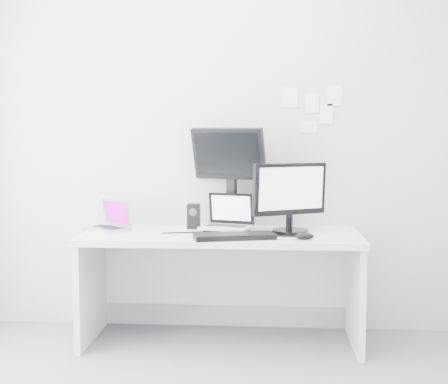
% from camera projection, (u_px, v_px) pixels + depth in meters
% --- Properties ---
extents(back_wall, '(3.60, 0.00, 3.60)m').
position_uv_depth(back_wall, '(225.00, 137.00, 4.34)').
color(back_wall, '#BABCBE').
rests_on(back_wall, ground).
extents(desk, '(1.80, 0.70, 0.73)m').
position_uv_depth(desk, '(221.00, 288.00, 4.09)').
color(desk, silver).
rests_on(desk, ground).
extents(macbook, '(0.35, 0.34, 0.21)m').
position_uv_depth(macbook, '(107.00, 214.00, 4.17)').
color(macbook, silver).
rests_on(macbook, desk).
extents(speaker, '(0.11, 0.11, 0.17)m').
position_uv_depth(speaker, '(194.00, 216.00, 4.25)').
color(speaker, black).
rests_on(speaker, desk).
extents(dell_laptop, '(0.37, 0.32, 0.26)m').
position_uv_depth(dell_laptop, '(226.00, 213.00, 4.06)').
color(dell_laptop, '#ADB0B5').
rests_on(dell_laptop, desk).
extents(rear_monitor, '(0.55, 0.36, 0.70)m').
position_uv_depth(rear_monitor, '(230.00, 177.00, 4.26)').
color(rear_monitor, black).
rests_on(rear_monitor, desk).
extents(samsung_monitor, '(0.57, 0.45, 0.47)m').
position_uv_depth(samsung_monitor, '(290.00, 197.00, 4.03)').
color(samsung_monitor, black).
rests_on(samsung_monitor, desk).
extents(keyboard, '(0.52, 0.29, 0.03)m').
position_uv_depth(keyboard, '(234.00, 236.00, 3.84)').
color(keyboard, black).
rests_on(keyboard, desk).
extents(mouse, '(0.13, 0.10, 0.04)m').
position_uv_depth(mouse, '(304.00, 236.00, 3.81)').
color(mouse, black).
rests_on(mouse, desk).
extents(wall_note_0, '(0.10, 0.00, 0.14)m').
position_uv_depth(wall_note_0, '(290.00, 97.00, 4.28)').
color(wall_note_0, white).
rests_on(wall_note_0, back_wall).
extents(wall_note_1, '(0.09, 0.00, 0.13)m').
position_uv_depth(wall_note_1, '(312.00, 103.00, 4.27)').
color(wall_note_1, white).
rests_on(wall_note_1, back_wall).
extents(wall_note_2, '(0.10, 0.00, 0.14)m').
position_uv_depth(wall_note_2, '(335.00, 96.00, 4.26)').
color(wall_note_2, white).
rests_on(wall_note_2, back_wall).
extents(wall_note_3, '(0.11, 0.00, 0.08)m').
position_uv_depth(wall_note_3, '(309.00, 127.00, 4.29)').
color(wall_note_3, white).
rests_on(wall_note_3, back_wall).
extents(wall_note_4, '(0.09, 0.00, 0.14)m').
position_uv_depth(wall_note_4, '(326.00, 114.00, 4.27)').
color(wall_note_4, white).
rests_on(wall_note_4, back_wall).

